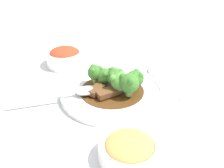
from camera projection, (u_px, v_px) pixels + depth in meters
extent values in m
plane|color=silver|center=(112.00, 95.00, 0.67)|extent=(4.00, 4.00, 0.00)
cylinder|color=white|center=(112.00, 93.00, 0.67)|extent=(0.26, 0.26, 0.01)
torus|color=white|center=(112.00, 91.00, 0.66)|extent=(0.26, 0.26, 0.01)
cylinder|color=#4C2D14|center=(112.00, 91.00, 0.66)|extent=(0.16, 0.16, 0.00)
cube|color=brown|center=(108.00, 92.00, 0.63)|extent=(0.05, 0.07, 0.01)
cube|color=brown|center=(123.00, 80.00, 0.69)|extent=(0.05, 0.06, 0.01)
cube|color=brown|center=(96.00, 90.00, 0.64)|extent=(0.05, 0.05, 0.01)
cylinder|color=#8EB756|center=(105.00, 82.00, 0.68)|extent=(0.01, 0.01, 0.01)
sphere|color=#387028|center=(105.00, 76.00, 0.67)|extent=(0.04, 0.04, 0.04)
sphere|color=#387028|center=(105.00, 74.00, 0.65)|extent=(0.02, 0.02, 0.02)
sphere|color=#387028|center=(109.00, 71.00, 0.67)|extent=(0.02, 0.02, 0.02)
sphere|color=#387028|center=(100.00, 71.00, 0.67)|extent=(0.02, 0.02, 0.02)
cylinder|color=#7FA84C|center=(135.00, 85.00, 0.66)|extent=(0.01, 0.01, 0.01)
sphere|color=#387028|center=(136.00, 78.00, 0.65)|extent=(0.04, 0.04, 0.04)
sphere|color=#387028|center=(140.00, 75.00, 0.64)|extent=(0.02, 0.02, 0.02)
sphere|color=#387028|center=(136.00, 72.00, 0.66)|extent=(0.02, 0.02, 0.02)
sphere|color=#387028|center=(131.00, 75.00, 0.65)|extent=(0.02, 0.02, 0.02)
cylinder|color=#8EB756|center=(95.00, 80.00, 0.68)|extent=(0.01, 0.01, 0.02)
sphere|color=#387028|center=(95.00, 72.00, 0.67)|extent=(0.04, 0.04, 0.04)
sphere|color=#387028|center=(100.00, 69.00, 0.66)|extent=(0.01, 0.01, 0.01)
sphere|color=#387028|center=(93.00, 67.00, 0.67)|extent=(0.01, 0.01, 0.01)
sphere|color=#387028|center=(92.00, 71.00, 0.66)|extent=(0.01, 0.01, 0.01)
cylinder|color=#7FA84C|center=(129.00, 92.00, 0.63)|extent=(0.02, 0.02, 0.02)
sphere|color=#387028|center=(129.00, 83.00, 0.62)|extent=(0.05, 0.05, 0.05)
sphere|color=#387028|center=(134.00, 76.00, 0.62)|extent=(0.02, 0.02, 0.02)
sphere|color=#387028|center=(123.00, 77.00, 0.62)|extent=(0.02, 0.02, 0.02)
sphere|color=#387028|center=(131.00, 81.00, 0.60)|extent=(0.02, 0.02, 0.02)
cylinder|color=#8EB756|center=(120.00, 90.00, 0.65)|extent=(0.02, 0.02, 0.01)
sphere|color=#4C8E38|center=(120.00, 82.00, 0.64)|extent=(0.05, 0.05, 0.05)
sphere|color=#4C8E38|center=(121.00, 74.00, 0.64)|extent=(0.02, 0.02, 0.02)
sphere|color=#4C8E38|center=(115.00, 78.00, 0.62)|extent=(0.02, 0.02, 0.02)
sphere|color=#4C8E38|center=(125.00, 79.00, 0.62)|extent=(0.02, 0.02, 0.02)
cylinder|color=#8EB756|center=(115.00, 84.00, 0.67)|extent=(0.01, 0.01, 0.01)
sphere|color=#387028|center=(115.00, 77.00, 0.66)|extent=(0.04, 0.04, 0.04)
sphere|color=#387028|center=(112.00, 70.00, 0.66)|extent=(0.02, 0.02, 0.02)
sphere|color=#387028|center=(112.00, 75.00, 0.64)|extent=(0.02, 0.02, 0.02)
sphere|color=#387028|center=(121.00, 72.00, 0.65)|extent=(0.02, 0.02, 0.02)
ellipsoid|color=silver|center=(86.00, 90.00, 0.64)|extent=(0.05, 0.06, 0.01)
cylinder|color=silver|center=(43.00, 98.00, 0.62)|extent=(0.03, 0.15, 0.01)
cylinder|color=white|center=(65.00, 64.00, 0.82)|extent=(0.06, 0.06, 0.01)
cylinder|color=white|center=(65.00, 59.00, 0.81)|extent=(0.11, 0.11, 0.04)
torus|color=white|center=(64.00, 53.00, 0.80)|extent=(0.11, 0.11, 0.01)
ellipsoid|color=red|center=(64.00, 52.00, 0.80)|extent=(0.09, 0.09, 0.03)
cylinder|color=white|center=(131.00, 157.00, 0.48)|extent=(0.06, 0.06, 0.01)
cylinder|color=white|center=(131.00, 152.00, 0.48)|extent=(0.11, 0.11, 0.03)
torus|color=white|center=(132.00, 146.00, 0.47)|extent=(0.11, 0.11, 0.01)
ellipsoid|color=tan|center=(132.00, 145.00, 0.47)|extent=(0.09, 0.09, 0.02)
cylinder|color=white|center=(161.00, 71.00, 0.78)|extent=(0.08, 0.08, 0.01)
torus|color=white|center=(162.00, 69.00, 0.77)|extent=(0.08, 0.08, 0.01)
cube|color=silver|center=(198.00, 91.00, 0.68)|extent=(0.13, 0.12, 0.01)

